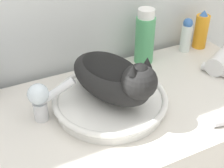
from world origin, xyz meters
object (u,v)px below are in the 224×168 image
(cat, at_px, (114,76))
(mouthwash_bottle, at_px, (145,37))
(deodorant_stick, at_px, (186,35))
(faucet, at_px, (42,98))
(spray_bottle_trigger, at_px, (201,31))
(hair_dryer, at_px, (222,60))

(cat, bearing_deg, mouthwash_bottle, 114.36)
(cat, height_order, deodorant_stick, cat)
(faucet, relative_size, deodorant_stick, 1.01)
(faucet, distance_m, deodorant_stick, 0.68)
(spray_bottle_trigger, bearing_deg, hair_dryer, -101.05)
(faucet, height_order, spray_bottle_trigger, spray_bottle_trigger)
(faucet, xyz_separation_m, spray_bottle_trigger, (0.73, 0.17, -0.00))
(mouthwash_bottle, bearing_deg, spray_bottle_trigger, -0.00)
(mouthwash_bottle, bearing_deg, hair_dryer, -36.14)
(cat, xyz_separation_m, mouthwash_bottle, (0.24, 0.22, -0.02))
(spray_bottle_trigger, bearing_deg, cat, -157.04)
(hair_dryer, bearing_deg, mouthwash_bottle, 118.27)
(cat, distance_m, deodorant_stick, 0.50)
(hair_dryer, bearing_deg, deodorant_stick, 77.52)
(deodorant_stick, height_order, spray_bottle_trigger, spray_bottle_trigger)
(deodorant_stick, distance_m, mouthwash_bottle, 0.20)
(faucet, distance_m, mouthwash_bottle, 0.48)
(cat, height_order, faucet, cat)
(mouthwash_bottle, bearing_deg, cat, -137.72)
(cat, height_order, mouthwash_bottle, cat)
(mouthwash_bottle, bearing_deg, faucet, -159.64)
(deodorant_stick, relative_size, spray_bottle_trigger, 0.88)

